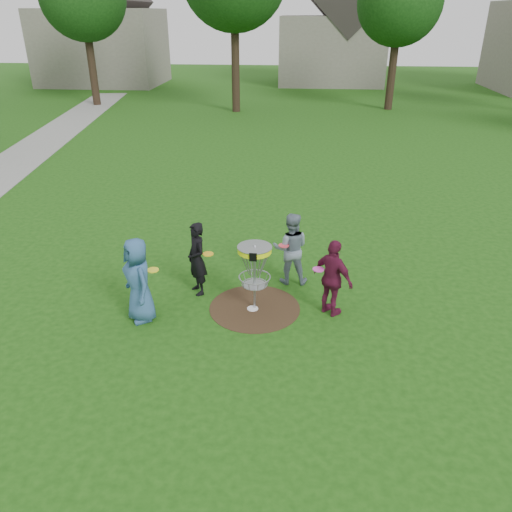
# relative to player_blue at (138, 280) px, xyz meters

# --- Properties ---
(ground) EXTENTS (100.00, 100.00, 0.00)m
(ground) POSITION_rel_player_blue_xyz_m (2.11, 0.54, -0.83)
(ground) COLOR #19470F
(ground) RESTS_ON ground
(dirt_patch) EXTENTS (1.80, 1.80, 0.01)m
(dirt_patch) POSITION_rel_player_blue_xyz_m (2.11, 0.54, -0.82)
(dirt_patch) COLOR #47331E
(dirt_patch) RESTS_ON ground
(player_blue) EXTENTS (0.91, 0.96, 1.65)m
(player_blue) POSITION_rel_player_blue_xyz_m (0.00, 0.00, 0.00)
(player_blue) COLOR #305986
(player_blue) RESTS_ON ground
(player_black) EXTENTS (0.62, 0.67, 1.55)m
(player_black) POSITION_rel_player_blue_xyz_m (0.88, 1.07, -0.05)
(player_black) COLOR black
(player_black) RESTS_ON ground
(player_grey) EXTENTS (0.78, 0.61, 1.58)m
(player_grey) POSITION_rel_player_blue_xyz_m (2.77, 1.69, -0.04)
(player_grey) COLOR slate
(player_grey) RESTS_ON ground
(player_maroon) EXTENTS (0.92, 0.89, 1.54)m
(player_maroon) POSITION_rel_player_blue_xyz_m (3.59, 0.48, -0.05)
(player_maroon) COLOR maroon
(player_maroon) RESTS_ON ground
(disc_on_grass) EXTENTS (0.22, 0.22, 0.02)m
(disc_on_grass) POSITION_rel_player_blue_xyz_m (2.07, 0.49, -0.82)
(disc_on_grass) COLOR white
(disc_on_grass) RESTS_ON ground
(disc_golf_basket) EXTENTS (0.66, 0.67, 1.38)m
(disc_golf_basket) POSITION_rel_player_blue_xyz_m (2.11, 0.54, 0.19)
(disc_golf_basket) COLOR #9EA0A5
(disc_golf_basket) RESTS_ON ground
(held_discs) EXTENTS (3.26, 1.60, 0.09)m
(held_discs) POSITION_rel_player_blue_xyz_m (1.84, 0.74, 0.14)
(held_discs) COLOR yellow
(held_discs) RESTS_ON ground
(house_row) EXTENTS (44.50, 10.65, 11.62)m
(house_row) POSITION_rel_player_blue_xyz_m (6.89, 33.61, 3.32)
(house_row) COLOR gray
(house_row) RESTS_ON ground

